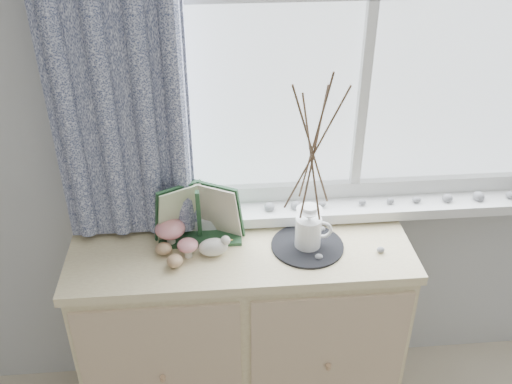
% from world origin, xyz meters
% --- Properties ---
extents(sideboard, '(1.20, 0.45, 0.85)m').
position_xyz_m(sideboard, '(-0.15, 1.75, 0.43)').
color(sideboard, beige).
rests_on(sideboard, ground).
extents(botanical_book, '(0.34, 0.13, 0.24)m').
position_xyz_m(botanical_book, '(-0.29, 1.77, 0.97)').
color(botanical_book, '#204427').
rests_on(botanical_book, sideboard).
extents(toadstool_cluster, '(0.15, 0.16, 0.10)m').
position_xyz_m(toadstool_cluster, '(-0.38, 1.76, 0.91)').
color(toadstool_cluster, silver).
rests_on(toadstool_cluster, sideboard).
extents(wooden_eggs, '(0.09, 0.11, 0.07)m').
position_xyz_m(wooden_eggs, '(-0.40, 1.69, 0.88)').
color(wooden_eggs, tan).
rests_on(wooden_eggs, sideboard).
extents(songbird_figurine, '(0.14, 0.07, 0.07)m').
position_xyz_m(songbird_figurine, '(-0.25, 1.71, 0.89)').
color(songbird_figurine, silver).
rests_on(songbird_figurine, sideboard).
extents(crocheted_doily, '(0.25, 0.25, 0.01)m').
position_xyz_m(crocheted_doily, '(0.08, 1.73, 0.85)').
color(crocheted_doily, black).
rests_on(crocheted_doily, sideboard).
extents(twig_pitcher, '(0.28, 0.28, 0.68)m').
position_xyz_m(twig_pitcher, '(0.08, 1.73, 1.24)').
color(twig_pitcher, white).
rests_on(twig_pitcher, crocheted_doily).
extents(sideboard_pebbles, '(0.33, 0.22, 0.02)m').
position_xyz_m(sideboard_pebbles, '(0.15, 1.75, 0.86)').
color(sideboard_pebbles, gray).
rests_on(sideboard_pebbles, sideboard).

